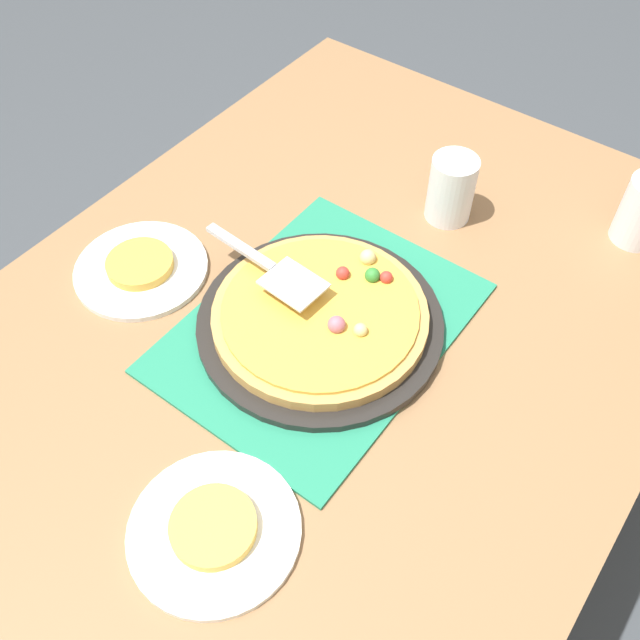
{
  "coord_description": "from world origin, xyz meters",
  "views": [
    {
      "loc": [
        0.55,
        0.41,
        1.61
      ],
      "look_at": [
        0.0,
        0.0,
        0.77
      ],
      "focal_mm": 39.8,
      "sensor_mm": 36.0,
      "label": 1
    }
  ],
  "objects_px": {
    "pizza": "(321,314)",
    "plate_near_left": "(214,531)",
    "pizza_pan": "(320,323)",
    "served_slice_left": "(213,526)",
    "cup_far": "(451,189)",
    "served_slice_right": "(140,264)",
    "pizza_server": "(272,267)",
    "plate_far_right": "(141,269)"
  },
  "relations": [
    {
      "from": "plate_near_left",
      "to": "cup_far",
      "type": "height_order",
      "value": "cup_far"
    },
    {
      "from": "cup_far",
      "to": "plate_near_left",
      "type": "bearing_deg",
      "value": 5.26
    },
    {
      "from": "pizza_pan",
      "to": "plate_far_right",
      "type": "xyz_separation_m",
      "value": [
        0.08,
        -0.31,
        -0.01
      ]
    },
    {
      "from": "pizza",
      "to": "served_slice_left",
      "type": "xyz_separation_m",
      "value": [
        0.34,
        0.09,
        -0.02
      ]
    },
    {
      "from": "plate_near_left",
      "to": "served_slice_right",
      "type": "relative_size",
      "value": 2.0
    },
    {
      "from": "cup_far",
      "to": "pizza_server",
      "type": "bearing_deg",
      "value": -20.41
    },
    {
      "from": "served_slice_left",
      "to": "pizza_server",
      "type": "relative_size",
      "value": 0.47
    },
    {
      "from": "served_slice_right",
      "to": "cup_far",
      "type": "bearing_deg",
      "value": 141.43
    },
    {
      "from": "served_slice_right",
      "to": "pizza_server",
      "type": "distance_m",
      "value": 0.23
    },
    {
      "from": "plate_far_right",
      "to": "pizza_server",
      "type": "relative_size",
      "value": 0.95
    },
    {
      "from": "plate_far_right",
      "to": "cup_far",
      "type": "distance_m",
      "value": 0.54
    },
    {
      "from": "pizza",
      "to": "served_slice_left",
      "type": "height_order",
      "value": "pizza"
    },
    {
      "from": "plate_far_right",
      "to": "served_slice_right",
      "type": "bearing_deg",
      "value": 0.0
    },
    {
      "from": "pizza_pan",
      "to": "pizza",
      "type": "relative_size",
      "value": 1.15
    },
    {
      "from": "pizza",
      "to": "plate_far_right",
      "type": "relative_size",
      "value": 1.5
    },
    {
      "from": "pizza_pan",
      "to": "pizza_server",
      "type": "bearing_deg",
      "value": -94.02
    },
    {
      "from": "served_slice_left",
      "to": "served_slice_right",
      "type": "xyz_separation_m",
      "value": [
        -0.26,
        -0.4,
        0.0
      ]
    },
    {
      "from": "pizza_pan",
      "to": "served_slice_right",
      "type": "relative_size",
      "value": 3.45
    },
    {
      "from": "pizza_pan",
      "to": "served_slice_left",
      "type": "bearing_deg",
      "value": 14.69
    },
    {
      "from": "plate_near_left",
      "to": "served_slice_left",
      "type": "bearing_deg",
      "value": 0.0
    },
    {
      "from": "pizza_pan",
      "to": "served_slice_left",
      "type": "xyz_separation_m",
      "value": [
        0.34,
        0.09,
        0.01
      ]
    },
    {
      "from": "pizza",
      "to": "pizza_server",
      "type": "xyz_separation_m",
      "value": [
        -0.01,
        -0.1,
        0.04
      ]
    },
    {
      "from": "served_slice_left",
      "to": "cup_far",
      "type": "xyz_separation_m",
      "value": [
        -0.68,
        -0.06,
        0.04
      ]
    },
    {
      "from": "served_slice_left",
      "to": "pizza_server",
      "type": "distance_m",
      "value": 0.4
    },
    {
      "from": "pizza",
      "to": "plate_near_left",
      "type": "xyz_separation_m",
      "value": [
        0.34,
        0.09,
        -0.03
      ]
    },
    {
      "from": "served_slice_right",
      "to": "pizza_server",
      "type": "xyz_separation_m",
      "value": [
        -0.09,
        0.21,
        0.05
      ]
    },
    {
      "from": "pizza_pan",
      "to": "served_slice_right",
      "type": "xyz_separation_m",
      "value": [
        0.08,
        -0.31,
        0.01
      ]
    },
    {
      "from": "pizza",
      "to": "plate_far_right",
      "type": "xyz_separation_m",
      "value": [
        0.08,
        -0.31,
        -0.03
      ]
    },
    {
      "from": "plate_near_left",
      "to": "cup_far",
      "type": "relative_size",
      "value": 1.83
    },
    {
      "from": "pizza_pan",
      "to": "plate_near_left",
      "type": "xyz_separation_m",
      "value": [
        0.34,
        0.09,
        -0.01
      ]
    },
    {
      "from": "served_slice_right",
      "to": "served_slice_left",
      "type": "bearing_deg",
      "value": 56.68
    },
    {
      "from": "pizza",
      "to": "plate_far_right",
      "type": "bearing_deg",
      "value": -75.12
    },
    {
      "from": "plate_near_left",
      "to": "plate_far_right",
      "type": "height_order",
      "value": "same"
    },
    {
      "from": "pizza_pan",
      "to": "cup_far",
      "type": "bearing_deg",
      "value": 175.49
    },
    {
      "from": "cup_far",
      "to": "pizza_server",
      "type": "relative_size",
      "value": 0.52
    },
    {
      "from": "pizza",
      "to": "pizza_server",
      "type": "height_order",
      "value": "pizza_server"
    },
    {
      "from": "plate_far_right",
      "to": "pizza_server",
      "type": "distance_m",
      "value": 0.24
    },
    {
      "from": "pizza",
      "to": "cup_far",
      "type": "xyz_separation_m",
      "value": [
        -0.34,
        0.03,
        0.03
      ]
    },
    {
      "from": "cup_far",
      "to": "pizza_server",
      "type": "xyz_separation_m",
      "value": [
        0.33,
        -0.12,
        0.01
      ]
    },
    {
      "from": "served_slice_right",
      "to": "pizza_server",
      "type": "height_order",
      "value": "pizza_server"
    },
    {
      "from": "served_slice_left",
      "to": "cup_far",
      "type": "relative_size",
      "value": 0.92
    },
    {
      "from": "served_slice_left",
      "to": "plate_near_left",
      "type": "bearing_deg",
      "value": 0.0
    }
  ]
}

